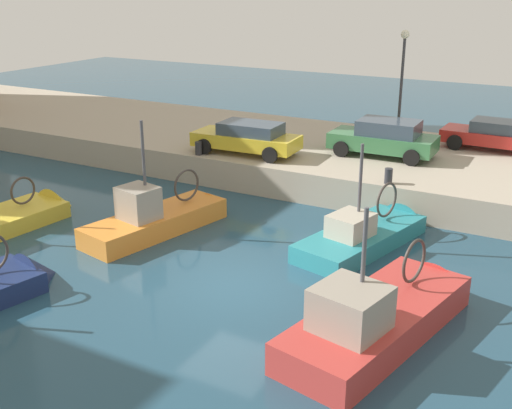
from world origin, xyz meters
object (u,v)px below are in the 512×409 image
object	(u,v)px
mooring_bollard_north	(198,148)
parked_car_green	(384,138)
fishing_boat_orange	(163,226)
fishing_boat_red	(383,327)
mooring_bollard_mid	(388,176)
parked_car_yellow	(247,137)
fishing_boat_teal	(368,240)
quay_streetlamp	(403,69)
parked_car_red	(498,135)

from	to	relation	value
mooring_bollard_north	parked_car_green	bearing A→B (deg)	-62.38
fishing_boat_orange	fishing_boat_red	size ratio (longest dim) A/B	0.89
mooring_bollard_mid	mooring_bollard_north	size ratio (longest dim) A/B	1.00
parked_car_green	parked_car_yellow	distance (m)	5.56
fishing_boat_teal	parked_car_green	size ratio (longest dim) A/B	1.42
fishing_boat_red	quay_streetlamp	world-z (taller)	quay_streetlamp
mooring_bollard_north	fishing_boat_red	bearing A→B (deg)	-126.59
fishing_boat_orange	parked_car_green	world-z (taller)	fishing_boat_orange
fishing_boat_orange	parked_car_green	distance (m)	9.93
fishing_boat_red	parked_car_yellow	world-z (taller)	fishing_boat_red
fishing_boat_red	quay_streetlamp	size ratio (longest dim) A/B	1.43
fishing_boat_orange	fishing_boat_red	bearing A→B (deg)	-107.89
fishing_boat_red	mooring_bollard_mid	size ratio (longest dim) A/B	12.55
fishing_boat_red	fishing_boat_teal	xyz separation A→B (m)	(5.01, 2.12, -0.04)
fishing_boat_teal	quay_streetlamp	world-z (taller)	quay_streetlamp
quay_streetlamp	parked_car_green	bearing A→B (deg)	-177.62
quay_streetlamp	mooring_bollard_mid	bearing A→B (deg)	-166.10
fishing_boat_teal	parked_car_yellow	distance (m)	7.88
fishing_boat_teal	parked_car_yellow	xyz separation A→B (m)	(3.86, 6.64, 1.78)
parked_car_green	mooring_bollard_north	bearing A→B (deg)	117.62
parked_car_green	mooring_bollard_mid	xyz separation A→B (m)	(-3.50, -1.31, -0.48)
parked_car_red	parked_car_yellow	size ratio (longest dim) A/B	0.99
parked_car_yellow	mooring_bollard_north	world-z (taller)	parked_car_yellow
parked_car_red	fishing_boat_red	bearing A→B (deg)	179.32
fishing_boat_orange	parked_car_yellow	distance (m)	6.33
fishing_boat_red	parked_car_green	size ratio (longest dim) A/B	1.62
fishing_boat_teal	parked_car_yellow	bearing A→B (deg)	59.84
fishing_boat_teal	parked_car_yellow	size ratio (longest dim) A/B	1.36
parked_car_red	mooring_bollard_north	size ratio (longest dim) A/B	8.05
fishing_boat_orange	quay_streetlamp	world-z (taller)	quay_streetlamp
fishing_boat_orange	fishing_boat_red	xyz separation A→B (m)	(-2.78, -8.60, -0.00)
fishing_boat_teal	parked_car_red	distance (m)	9.81
fishing_boat_red	fishing_boat_teal	distance (m)	5.44
parked_car_yellow	mooring_bollard_north	size ratio (longest dim) A/B	8.11
fishing_boat_orange	fishing_boat_teal	distance (m)	6.85
parked_car_red	mooring_bollard_mid	size ratio (longest dim) A/B	8.05
fishing_boat_red	quay_streetlamp	distance (m)	14.56
parked_car_green	fishing_boat_red	bearing A→B (deg)	-161.67
fishing_boat_red	parked_car_green	world-z (taller)	fishing_boat_red
parked_car_green	quay_streetlamp	world-z (taller)	quay_streetlamp
fishing_boat_orange	mooring_bollard_mid	size ratio (longest dim) A/B	11.21
fishing_boat_orange	quay_streetlamp	distance (m)	12.41
mooring_bollard_mid	parked_car_green	bearing A→B (deg)	20.50
fishing_boat_red	mooring_bollard_mid	xyz separation A→B (m)	(7.73, 2.41, 1.34)
parked_car_green	quay_streetlamp	size ratio (longest dim) A/B	0.88
fishing_boat_orange	parked_car_yellow	xyz separation A→B (m)	(6.09, 0.16, 1.74)
fishing_boat_red	mooring_bollard_north	distance (m)	13.03
mooring_bollard_north	quay_streetlamp	world-z (taller)	quay_streetlamp
parked_car_green	parked_car_red	size ratio (longest dim) A/B	0.96
fishing_boat_red	parked_car_red	distance (m)	14.49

